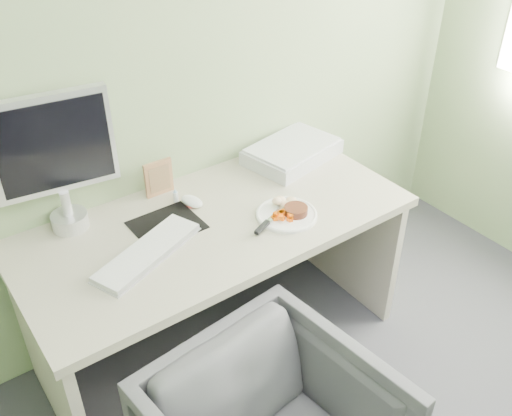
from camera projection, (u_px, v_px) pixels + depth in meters
wall_back at (157, 45)px, 2.21m from camera, size 3.50×0.00×3.50m
desk at (217, 255)px, 2.42m from camera, size 1.60×0.75×0.73m
plate at (286, 215)px, 2.33m from camera, size 0.25×0.25×0.01m
steak at (296, 210)px, 2.32m from camera, size 0.13×0.13×0.03m
potato_pile at (283, 200)px, 2.36m from camera, size 0.11×0.08×0.05m
carrot_heap at (281, 216)px, 2.28m from camera, size 0.07×0.07×0.04m
steak_knife at (267, 223)px, 2.25m from camera, size 0.22×0.11×0.02m
mousepad at (167, 225)px, 2.28m from camera, size 0.27×0.23×0.00m
keyboard at (148, 252)px, 2.12m from camera, size 0.48×0.30×0.02m
computer_mouse at (192, 201)px, 2.39m from camera, size 0.09×0.12×0.04m
photo_frame at (159, 178)px, 2.43m from camera, size 0.13×0.02×0.16m
eyedrop_bottle at (176, 196)px, 2.41m from camera, size 0.02×0.02×0.06m
scanner at (292, 152)px, 2.71m from camera, size 0.48×0.37×0.07m
monitor at (54, 156)px, 2.11m from camera, size 0.46×0.15×0.55m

